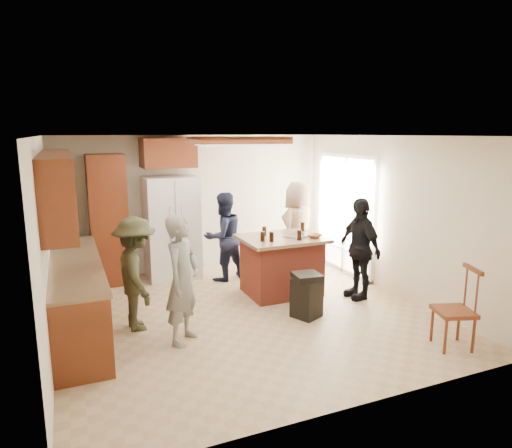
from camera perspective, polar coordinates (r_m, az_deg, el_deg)
name	(u,v)px	position (r m, az deg, el deg)	size (l,w,h in m)	color
room_shell	(411,215)	(10.04, 18.75, 1.12)	(8.00, 5.20, 5.00)	tan
person_front_left	(183,280)	(5.62, -9.16, -6.90)	(0.58, 0.42, 1.59)	gray
person_behind_left	(223,237)	(7.93, -4.09, -1.58)	(0.75, 0.46, 1.54)	#1A1E35
person_behind_right	(298,229)	(8.23, 5.23, -0.58)	(0.83, 0.54, 1.70)	tan
person_side_right	(359,248)	(7.22, 12.78, -2.98)	(0.93, 0.47, 1.58)	black
person_counter	(136,274)	(6.14, -14.76, -6.02)	(0.97, 0.45, 1.50)	#363820
left_cabinetry	(70,259)	(6.31, -22.18, -4.07)	(0.64, 3.00, 2.30)	maroon
back_wall_units	(124,203)	(8.05, -16.20, 2.59)	(1.80, 0.60, 2.45)	maroon
refrigerator	(172,227)	(8.18, -10.50, -0.43)	(0.90, 0.76, 1.80)	white
kitchen_island	(282,265)	(7.31, 3.21, -5.10)	(1.28, 1.03, 0.93)	#A63B2B
island_items	(295,235)	(7.17, 4.92, -1.33)	(1.02, 0.68, 0.15)	silver
trash_bin	(307,295)	(6.47, 6.35, -8.81)	(0.45, 0.45, 0.63)	black
spindle_chair	(456,311)	(6.01, 23.68, -9.96)	(0.53, 0.53, 0.99)	maroon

